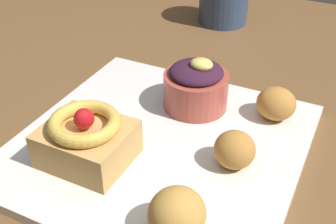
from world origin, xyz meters
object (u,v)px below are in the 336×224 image
at_px(front_plate, 160,145).
at_px(fritter_front, 235,150).
at_px(berry_ramekin, 197,85).
at_px(cake_slice, 87,139).
at_px(fritter_middle, 177,214).
at_px(fritter_back, 276,104).

relative_size(front_plate, fritter_front, 7.11).
distance_m(berry_ramekin, fritter_front, 0.12).
xyz_separation_m(front_plate, berry_ramekin, (0.01, 0.09, 0.04)).
height_order(cake_slice, fritter_front, cake_slice).
distance_m(fritter_front, fritter_middle, 0.11).
bearing_deg(fritter_back, front_plate, -134.92).
distance_m(front_plate, cake_slice, 0.09).
height_order(cake_slice, berry_ramekin, berry_ramekin).
relative_size(fritter_middle, fritter_back, 1.10).
relative_size(berry_ramekin, fritter_front, 1.86).
bearing_deg(berry_ramekin, fritter_front, -47.84).
bearing_deg(front_plate, fritter_middle, -56.63).
xyz_separation_m(berry_ramekin, fritter_back, (0.10, 0.02, -0.01)).
bearing_deg(fritter_front, cake_slice, -157.43).
relative_size(berry_ramekin, fritter_back, 1.70).
bearing_deg(front_plate, fritter_front, -0.82).
bearing_deg(cake_slice, fritter_back, 45.97).
bearing_deg(front_plate, cake_slice, -132.42).
distance_m(cake_slice, fritter_middle, 0.14).
distance_m(cake_slice, berry_ramekin, 0.16).
height_order(front_plate, berry_ramekin, berry_ramekin).
distance_m(front_plate, berry_ramekin, 0.09).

